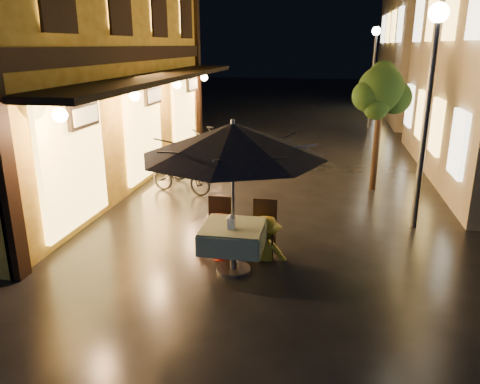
% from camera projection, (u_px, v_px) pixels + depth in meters
% --- Properties ---
extents(ground, '(90.00, 90.00, 0.00)m').
position_uv_depth(ground, '(251.00, 257.00, 8.08)').
color(ground, black).
rests_on(ground, ground).
extents(west_building, '(5.90, 11.40, 7.40)m').
position_uv_depth(west_building, '(52.00, 36.00, 11.71)').
color(west_building, '#BC8423').
rests_on(west_building, ground).
extents(east_building_far, '(7.30, 10.30, 7.30)m').
position_uv_depth(east_building_far, '(464.00, 41.00, 22.55)').
color(east_building_far, tan).
rests_on(east_building_far, ground).
extents(street_tree, '(1.43, 1.20, 3.15)m').
position_uv_depth(street_tree, '(381.00, 92.00, 11.16)').
color(street_tree, black).
rests_on(street_tree, ground).
extents(streetlamp_near, '(0.36, 0.36, 4.23)m').
position_uv_depth(streetlamp_near, '(431.00, 79.00, 8.56)').
color(streetlamp_near, '#59595E').
rests_on(streetlamp_near, ground).
extents(streetlamp_far, '(0.36, 0.36, 4.23)m').
position_uv_depth(streetlamp_far, '(374.00, 59.00, 19.81)').
color(streetlamp_far, '#59595E').
rests_on(streetlamp_far, ground).
extents(cafe_table, '(0.99, 0.99, 0.78)m').
position_uv_depth(cafe_table, '(233.00, 237.00, 7.46)').
color(cafe_table, '#59595E').
rests_on(cafe_table, ground).
extents(patio_umbrella, '(2.85, 2.85, 2.46)m').
position_uv_depth(patio_umbrella, '(233.00, 140.00, 6.99)').
color(patio_umbrella, '#59595E').
rests_on(patio_umbrella, ground).
extents(cafe_chair_left, '(0.42, 0.42, 0.97)m').
position_uv_depth(cafe_chair_left, '(219.00, 222.00, 8.23)').
color(cafe_chair_left, black).
rests_on(cafe_chair_left, ground).
extents(cafe_chair_right, '(0.42, 0.42, 0.97)m').
position_uv_depth(cafe_chair_right, '(264.00, 225.00, 8.09)').
color(cafe_chair_right, black).
rests_on(cafe_chair_right, ground).
extents(table_lantern, '(0.16, 0.16, 0.25)m').
position_uv_depth(table_lantern, '(231.00, 220.00, 7.23)').
color(table_lantern, white).
rests_on(table_lantern, cafe_table).
extents(person_orange, '(0.86, 0.74, 1.51)m').
position_uv_depth(person_orange, '(218.00, 214.00, 7.96)').
color(person_orange, red).
rests_on(person_orange, ground).
extents(person_yellow, '(0.95, 0.55, 1.46)m').
position_uv_depth(person_yellow, '(266.00, 218.00, 7.87)').
color(person_yellow, gold).
rests_on(person_yellow, ground).
extents(bicycle_0, '(1.74, 1.00, 0.87)m').
position_uv_depth(bicycle_0, '(181.00, 176.00, 11.48)').
color(bicycle_0, black).
rests_on(bicycle_0, ground).
extents(bicycle_1, '(1.60, 0.86, 0.93)m').
position_uv_depth(bicycle_1, '(196.00, 163.00, 12.56)').
color(bicycle_1, black).
rests_on(bicycle_1, ground).
extents(bicycle_2, '(1.72, 0.74, 0.88)m').
position_uv_depth(bicycle_2, '(194.00, 151.00, 14.07)').
color(bicycle_2, '#212228').
rests_on(bicycle_2, ground).
extents(bicycle_3, '(1.74, 0.71, 1.01)m').
position_uv_depth(bicycle_3, '(218.00, 142.00, 15.06)').
color(bicycle_3, black).
rests_on(bicycle_3, ground).
extents(bicycle_4, '(1.67, 0.72, 0.85)m').
position_uv_depth(bicycle_4, '(219.00, 141.00, 15.66)').
color(bicycle_4, black).
rests_on(bicycle_4, ground).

